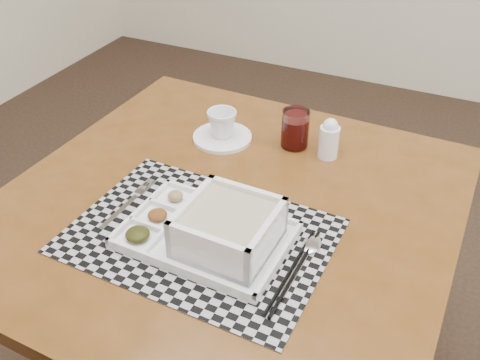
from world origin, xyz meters
name	(u,v)px	position (x,y,z in m)	size (l,w,h in m)	color
dining_table	(227,227)	(-0.54, 0.26, 0.64)	(0.97, 0.97, 0.71)	#4C2E0D
placemat	(200,236)	(-0.54, 0.14, 0.71)	(0.51, 0.36, 0.00)	#99989F
serving_tray	(220,231)	(-0.49, 0.13, 0.75)	(0.33, 0.23, 0.09)	white
fork	(130,201)	(-0.72, 0.17, 0.71)	(0.02, 0.19, 0.00)	white
spoon	(309,249)	(-0.33, 0.19, 0.72)	(0.04, 0.18, 0.01)	white
chopsticks	(293,271)	(-0.33, 0.12, 0.72)	(0.02, 0.24, 0.01)	black
saucer	(222,137)	(-0.66, 0.49, 0.71)	(0.15, 0.15, 0.01)	white
cup	(222,124)	(-0.66, 0.49, 0.75)	(0.07, 0.07, 0.07)	white
juice_glass	(295,130)	(-0.49, 0.53, 0.75)	(0.07, 0.07, 0.10)	white
creamer_bottle	(329,139)	(-0.40, 0.52, 0.76)	(0.05, 0.05, 0.10)	white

